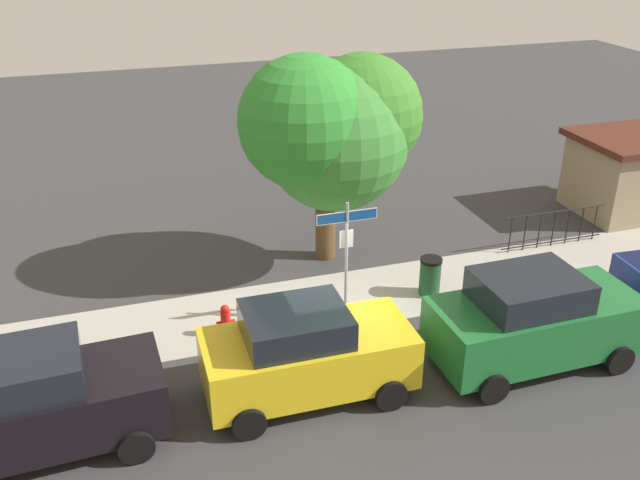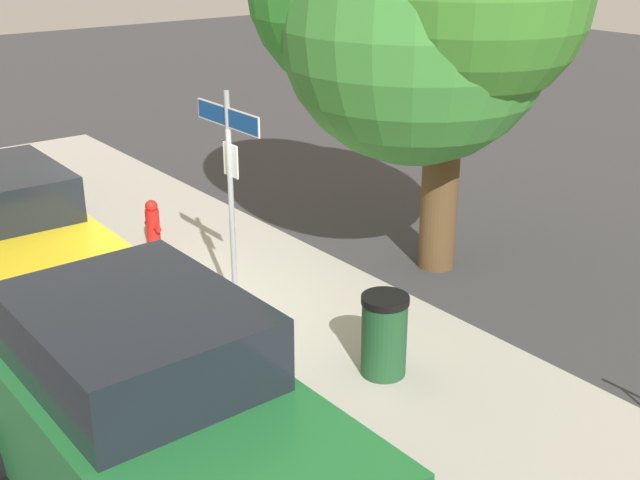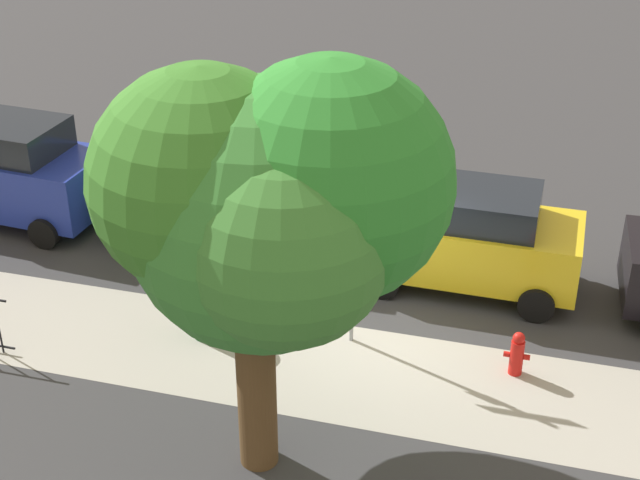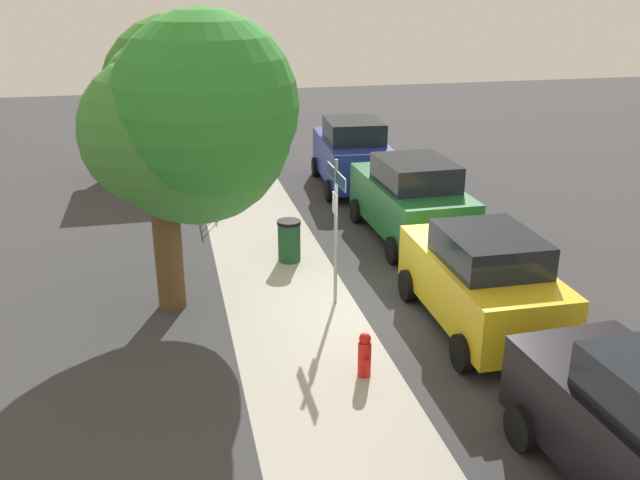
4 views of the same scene
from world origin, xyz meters
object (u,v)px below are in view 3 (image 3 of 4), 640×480
object	(u,v)px
car_blue	(9,171)
car_yellow	(470,238)
fire_hydrant	(517,353)
street_sign	(353,234)
trash_bin	(207,310)
car_green	(230,196)
shade_tree	(271,204)

from	to	relation	value
car_blue	car_yellow	bearing A→B (deg)	-176.97
car_yellow	fire_hydrant	size ratio (longest dim) A/B	5.22
fire_hydrant	street_sign	bearing A→B (deg)	-4.10
car_yellow	car_blue	distance (m)	9.60
car_blue	trash_bin	size ratio (longest dim) A/B	4.36
car_yellow	car_blue	bearing A→B (deg)	-0.40
street_sign	car_green	size ratio (longest dim) A/B	0.68
car_green	trash_bin	bearing A→B (deg)	102.40
car_yellow	car_green	size ratio (longest dim) A/B	0.93
car_green	fire_hydrant	distance (m)	6.63
car_green	trash_bin	size ratio (longest dim) A/B	4.47
car_yellow	fire_hydrant	bearing A→B (deg)	114.60
car_blue	fire_hydrant	bearing A→B (deg)	169.87
fire_hydrant	car_green	bearing A→B (deg)	-26.19
shade_tree	car_yellow	world-z (taller)	shade_tree
car_yellow	street_sign	bearing A→B (deg)	55.61
street_sign	car_green	world-z (taller)	street_sign
trash_bin	car_blue	bearing A→B (deg)	-28.53
street_sign	trash_bin	size ratio (longest dim) A/B	3.03
car_green	fire_hydrant	xyz separation A→B (m)	(-5.92, 2.91, -0.65)
car_yellow	trash_bin	world-z (taller)	car_yellow
car_yellow	fire_hydrant	world-z (taller)	car_yellow
street_sign	fire_hydrant	distance (m)	3.24
street_sign	car_blue	distance (m)	8.40
car_yellow	shade_tree	bearing A→B (deg)	67.81
trash_bin	street_sign	bearing A→B (deg)	-168.25
fire_hydrant	trash_bin	distance (m)	5.18
car_green	car_yellow	bearing A→B (deg)	174.73
car_green	trash_bin	world-z (taller)	car_green
car_green	fire_hydrant	bearing A→B (deg)	152.97
shade_tree	fire_hydrant	bearing A→B (deg)	-142.77
car_green	trash_bin	xyz separation A→B (m)	(-0.76, 3.21, -0.54)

